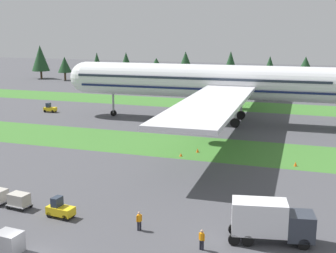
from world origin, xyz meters
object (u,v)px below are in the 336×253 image
(pushback_tractor, at_px, (50,108))
(taxiway_marker_2, at_px, (181,155))
(ground_crew_loader, at_px, (139,220))
(taxiway_marker_1, at_px, (198,150))
(cargo_dolly_lead, at_px, (19,200))
(catering_truck, at_px, (270,220))
(airliner, at_px, (228,82))
(taxiway_marker_0, at_px, (296,164))
(uld_container_1, at_px, (9,242))
(baggage_tug, at_px, (60,209))
(ground_crew_marshaller, at_px, (202,239))

(pushback_tractor, distance_m, taxiway_marker_2, 43.00)
(ground_crew_loader, bearing_deg, taxiway_marker_1, -135.63)
(cargo_dolly_lead, xyz_separation_m, catering_truck, (24.32, 0.62, 1.03))
(airliner, xyz_separation_m, pushback_tractor, (-37.53, -1.38, -6.88))
(catering_truck, bearing_deg, taxiway_marker_0, 167.15)
(airliner, relative_size, catering_truck, 10.80)
(uld_container_1, xyz_separation_m, taxiway_marker_0, (20.28, 31.14, -0.52))
(pushback_tractor, bearing_deg, ground_crew_loader, 37.99)
(cargo_dolly_lead, bearing_deg, taxiway_marker_1, 162.75)
(catering_truck, distance_m, taxiway_marker_2, 26.81)
(baggage_tug, height_order, uld_container_1, baggage_tug)
(airliner, height_order, taxiway_marker_2, airliner)
(cargo_dolly_lead, bearing_deg, uld_container_1, 38.15)
(ground_crew_loader, bearing_deg, taxiway_marker_2, -131.22)
(airliner, bearing_deg, taxiway_marker_1, 178.66)
(airliner, bearing_deg, ground_crew_loader, -179.61)
(ground_crew_marshaller, relative_size, ground_crew_loader, 1.00)
(airliner, xyz_separation_m, taxiway_marker_2, (-1.38, -24.65, -7.47))
(cargo_dolly_lead, relative_size, pushback_tractor, 0.89)
(pushback_tractor, xyz_separation_m, taxiway_marker_2, (36.15, -23.28, -0.59))
(airliner, height_order, ground_crew_loader, airliner)
(ground_crew_loader, relative_size, uld_container_1, 0.87)
(catering_truck, relative_size, taxiway_marker_1, 12.62)
(uld_container_1, bearing_deg, baggage_tug, 88.54)
(taxiway_marker_0, bearing_deg, airliner, 120.00)
(catering_truck, distance_m, ground_crew_loader, 11.30)
(cargo_dolly_lead, height_order, catering_truck, catering_truck)
(airliner, xyz_separation_m, catering_truck, (13.27, -47.04, -5.74))
(pushback_tractor, xyz_separation_m, taxiway_marker_1, (37.81, -20.54, -0.53))
(baggage_tug, xyz_separation_m, catering_truck, (19.33, 1.19, 1.14))
(airliner, height_order, catering_truck, airliner)
(cargo_dolly_lead, height_order, ground_crew_marshaller, ground_crew_marshaller)
(taxiway_marker_0, relative_size, taxiway_marker_2, 1.36)
(baggage_tug, distance_m, uld_container_1, 7.23)
(cargo_dolly_lead, relative_size, taxiway_marker_2, 5.19)
(taxiway_marker_0, bearing_deg, ground_crew_marshaller, -102.60)
(baggage_tug, xyz_separation_m, pushback_tractor, (-31.47, 46.85, 0.00))
(airliner, xyz_separation_m, baggage_tug, (-6.05, -48.23, -6.88))
(baggage_tug, distance_m, ground_crew_marshaller, 14.44)
(ground_crew_loader, height_order, uld_container_1, ground_crew_loader)
(cargo_dolly_lead, bearing_deg, airliner, 173.47)
(airliner, height_order, taxiway_marker_0, airliner)
(catering_truck, relative_size, ground_crew_marshaller, 4.18)
(ground_crew_loader, height_order, taxiway_marker_0, ground_crew_loader)
(taxiway_marker_0, bearing_deg, cargo_dolly_lead, -137.06)
(pushback_tractor, bearing_deg, cargo_dolly_lead, 27.68)
(catering_truck, height_order, taxiway_marker_1, catering_truck)
(uld_container_1, xyz_separation_m, taxiway_marker_1, (6.53, 33.55, -0.54))
(taxiway_marker_0, bearing_deg, taxiway_marker_1, 170.10)
(airliner, xyz_separation_m, ground_crew_loader, (2.11, -48.46, -6.75))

